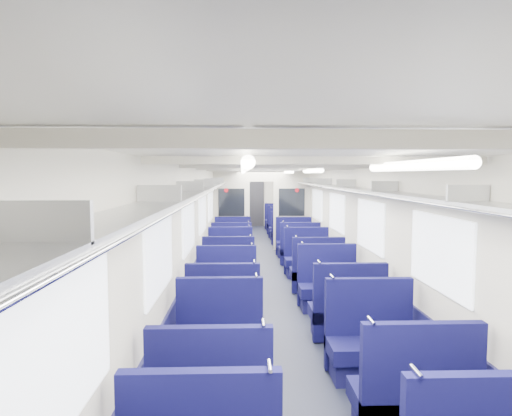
% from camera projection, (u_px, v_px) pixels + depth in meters
% --- Properties ---
extents(floor, '(2.80, 18.00, 0.01)m').
position_uv_depth(floor, '(268.00, 274.00, 9.51)').
color(floor, black).
rests_on(floor, ground).
extents(ceiling, '(2.80, 18.00, 0.01)m').
position_uv_depth(ceiling, '(268.00, 168.00, 9.33)').
color(ceiling, silver).
rests_on(ceiling, wall_left).
extents(wall_left, '(0.02, 18.00, 2.35)m').
position_uv_depth(wall_left, '(204.00, 222.00, 9.37)').
color(wall_left, '#BCB8A7').
rests_on(wall_left, floor).
extents(dado_left, '(0.03, 17.90, 0.70)m').
position_uv_depth(dado_left, '(205.00, 259.00, 9.44)').
color(dado_left, '#121139').
rests_on(dado_left, floor).
extents(wall_right, '(0.02, 18.00, 2.35)m').
position_uv_depth(wall_right, '(331.00, 221.00, 9.47)').
color(wall_right, '#BCB8A7').
rests_on(wall_right, floor).
extents(dado_right, '(0.03, 17.90, 0.70)m').
position_uv_depth(dado_right, '(330.00, 258.00, 9.53)').
color(dado_right, '#121139').
rests_on(dado_right, floor).
extents(wall_far, '(2.80, 0.02, 2.35)m').
position_uv_depth(wall_far, '(255.00, 199.00, 18.39)').
color(wall_far, '#BCB8A7').
rests_on(wall_far, floor).
extents(luggage_rack_left, '(0.36, 17.40, 0.18)m').
position_uv_depth(luggage_rack_left, '(212.00, 185.00, 9.32)').
color(luggage_rack_left, '#B2B5BA').
rests_on(luggage_rack_left, wall_left).
extents(luggage_rack_right, '(0.36, 17.40, 0.18)m').
position_uv_depth(luggage_rack_right, '(323.00, 185.00, 9.40)').
color(luggage_rack_right, '#B2B5BA').
rests_on(luggage_rack_right, wall_right).
extents(windows, '(2.78, 15.60, 0.75)m').
position_uv_depth(windows, '(269.00, 212.00, 8.95)').
color(windows, white).
rests_on(windows, wall_left).
extents(ceiling_fittings, '(2.70, 16.06, 0.11)m').
position_uv_depth(ceiling_fittings, '(269.00, 170.00, 9.07)').
color(ceiling_fittings, beige).
rests_on(ceiling_fittings, ceiling).
extents(end_door, '(0.75, 0.06, 2.00)m').
position_uv_depth(end_door, '(255.00, 203.00, 18.34)').
color(end_door, black).
rests_on(end_door, floor).
extents(bulkhead, '(2.80, 0.10, 2.35)m').
position_uv_depth(bulkhead, '(262.00, 208.00, 12.50)').
color(bulkhead, beige).
rests_on(bulkhead, floor).
extents(seat_4, '(0.97, 0.54, 1.09)m').
position_uv_depth(seat_4, '(211.00, 408.00, 3.43)').
color(seat_4, '#0E0E45').
rests_on(seat_4, floor).
extents(seat_5, '(0.97, 0.54, 1.09)m').
position_uv_depth(seat_5, '(414.00, 403.00, 3.52)').
color(seat_5, '#0E0E45').
rests_on(seat_5, floor).
extents(seat_6, '(0.97, 0.54, 1.09)m').
position_uv_depth(seat_6, '(219.00, 345.00, 4.71)').
color(seat_6, '#0E0E45').
rests_on(seat_6, floor).
extents(seat_7, '(0.97, 0.54, 1.09)m').
position_uv_depth(seat_7, '(371.00, 346.00, 4.68)').
color(seat_7, '#0E0E45').
rests_on(seat_7, floor).
extents(seat_8, '(0.97, 0.54, 1.09)m').
position_uv_depth(seat_8, '(223.00, 314.00, 5.74)').
color(seat_8, '#0E0E45').
rests_on(seat_8, floor).
extents(seat_9, '(0.97, 0.54, 1.09)m').
position_uv_depth(seat_9, '(347.00, 314.00, 5.75)').
color(seat_9, '#0E0E45').
rests_on(seat_9, floor).
extents(seat_10, '(0.97, 0.54, 1.09)m').
position_uv_depth(seat_10, '(226.00, 291.00, 6.87)').
color(seat_10, '#0E0E45').
rests_on(seat_10, floor).
extents(seat_11, '(0.97, 0.54, 1.09)m').
position_uv_depth(seat_11, '(328.00, 289.00, 7.03)').
color(seat_11, '#0E0E45').
rests_on(seat_11, floor).
extents(seat_12, '(0.97, 0.54, 1.09)m').
position_uv_depth(seat_12, '(229.00, 273.00, 8.14)').
color(seat_12, '#0E0E45').
rests_on(seat_12, floor).
extents(seat_13, '(0.97, 0.54, 1.09)m').
position_uv_depth(seat_13, '(317.00, 274.00, 8.05)').
color(seat_13, '#0E0E45').
rests_on(seat_13, floor).
extents(seat_14, '(0.97, 0.54, 1.09)m').
position_uv_depth(seat_14, '(230.00, 261.00, 9.34)').
color(seat_14, '#0E0E45').
rests_on(seat_14, floor).
extents(seat_15, '(0.97, 0.54, 1.09)m').
position_uv_depth(seat_15, '(307.00, 261.00, 9.29)').
color(seat_15, '#0E0E45').
rests_on(seat_15, floor).
extents(seat_16, '(0.97, 0.54, 1.09)m').
position_uv_depth(seat_16, '(232.00, 251.00, 10.50)').
color(seat_16, '#0E0E45').
rests_on(seat_16, floor).
extents(seat_17, '(0.97, 0.54, 1.09)m').
position_uv_depth(seat_17, '(299.00, 251.00, 10.49)').
color(seat_17, '#0E0E45').
rests_on(seat_17, floor).
extents(seat_18, '(0.97, 0.54, 1.09)m').
position_uv_depth(seat_18, '(233.00, 244.00, 11.61)').
color(seat_18, '#0E0E45').
rests_on(seat_18, floor).
extents(seat_19, '(0.97, 0.54, 1.09)m').
position_uv_depth(seat_19, '(294.00, 244.00, 11.55)').
color(seat_19, '#0E0E45').
rests_on(seat_19, floor).
extents(seat_20, '(0.97, 0.54, 1.09)m').
position_uv_depth(seat_20, '(234.00, 233.00, 13.65)').
color(seat_20, '#0E0E45').
rests_on(seat_20, floor).
extents(seat_21, '(0.97, 0.54, 1.09)m').
position_uv_depth(seat_21, '(286.00, 234.00, 13.56)').
color(seat_21, '#0E0E45').
rests_on(seat_21, floor).
extents(seat_22, '(0.97, 0.54, 1.09)m').
position_uv_depth(seat_22, '(234.00, 229.00, 14.69)').
color(seat_22, '#0E0E45').
rests_on(seat_22, floor).
extents(seat_23, '(0.97, 0.54, 1.09)m').
position_uv_depth(seat_23, '(283.00, 229.00, 14.69)').
color(seat_23, '#0E0E45').
rests_on(seat_23, floor).
extents(seat_24, '(0.97, 0.54, 1.09)m').
position_uv_depth(seat_24, '(235.00, 226.00, 15.75)').
color(seat_24, '#0E0E45').
rests_on(seat_24, floor).
extents(seat_25, '(0.97, 0.54, 1.09)m').
position_uv_depth(seat_25, '(280.00, 225.00, 15.89)').
color(seat_25, '#0E0E45').
rests_on(seat_25, floor).
extents(seat_26, '(0.97, 0.54, 1.09)m').
position_uv_depth(seat_26, '(235.00, 222.00, 17.00)').
color(seat_26, '#0E0E45').
rests_on(seat_26, floor).
extents(seat_27, '(0.97, 0.54, 1.09)m').
position_uv_depth(seat_27, '(277.00, 222.00, 17.10)').
color(seat_27, '#0E0E45').
rests_on(seat_27, floor).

